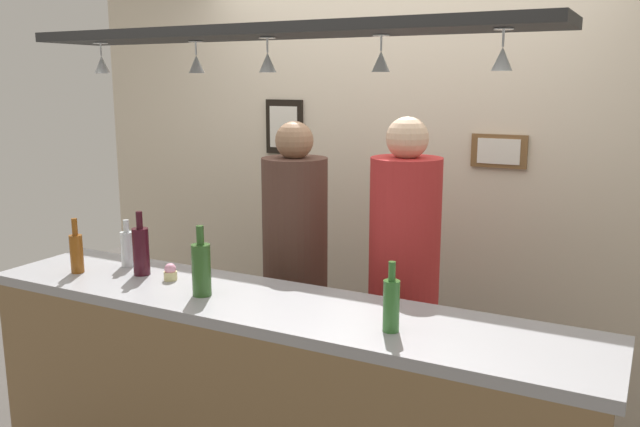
{
  "coord_description": "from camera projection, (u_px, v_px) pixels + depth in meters",
  "views": [
    {
      "loc": [
        1.37,
        -2.54,
        1.86
      ],
      "look_at": [
        0.0,
        0.1,
        1.26
      ],
      "focal_mm": 36.97,
      "sensor_mm": 36.0,
      "label": 1
    }
  ],
  "objects": [
    {
      "name": "back_wall",
      "position": [
        398.0,
        177.0,
        3.89
      ],
      "size": [
        4.4,
        0.06,
        2.6
      ],
      "primitive_type": "cube",
      "color": "beige",
      "rests_on": "ground_plane"
    },
    {
      "name": "bottle_wine_dark_red",
      "position": [
        141.0,
        250.0,
        3.04
      ],
      "size": [
        0.08,
        0.08,
        0.3
      ],
      "color": "#380F19",
      "rests_on": "bar_counter"
    },
    {
      "name": "bottle_champagne_green",
      "position": [
        201.0,
        268.0,
        2.75
      ],
      "size": [
        0.08,
        0.08,
        0.3
      ],
      "color": "#2D5623",
      "rests_on": "bar_counter"
    },
    {
      "name": "picture_frame_caricature",
      "position": [
        284.0,
        127.0,
        4.14
      ],
      "size": [
        0.26,
        0.02,
        0.34
      ],
      "color": "black",
      "rests_on": "back_wall"
    },
    {
      "name": "bar_counter",
      "position": [
        250.0,
        386.0,
        2.63
      ],
      "size": [
        2.7,
        0.55,
        0.97
      ],
      "color": "#99999E",
      "rests_on": "ground_plane"
    },
    {
      "name": "overhead_glass_rack",
      "position": [
        272.0,
        32.0,
        2.53
      ],
      "size": [
        2.2,
        0.36,
        0.04
      ],
      "primitive_type": "cube",
      "color": "black"
    },
    {
      "name": "person_right_red_shirt",
      "position": [
        404.0,
        258.0,
        3.16
      ],
      "size": [
        0.34,
        0.34,
        1.7
      ],
      "color": "#2D334C",
      "rests_on": "ground_plane"
    },
    {
      "name": "picture_frame_lower_pair",
      "position": [
        499.0,
        151.0,
        3.55
      ],
      "size": [
        0.3,
        0.02,
        0.18
      ],
      "color": "brown",
      "rests_on": "back_wall"
    },
    {
      "name": "hanging_wineglass_center_right",
      "position": [
        502.0,
        57.0,
        2.11
      ],
      "size": [
        0.07,
        0.07,
        0.13
      ],
      "color": "silver",
      "rests_on": "overhead_glass_rack"
    },
    {
      "name": "person_left_brown_shirt",
      "position": [
        295.0,
        248.0,
        3.44
      ],
      "size": [
        0.34,
        0.34,
        1.66
      ],
      "color": "#2D334C",
      "rests_on": "ground_plane"
    },
    {
      "name": "hanging_wineglass_center",
      "position": [
        381.0,
        60.0,
        2.41
      ],
      "size": [
        0.07,
        0.07,
        0.13
      ],
      "color": "silver",
      "rests_on": "overhead_glass_rack"
    },
    {
      "name": "hanging_wineglass_left",
      "position": [
        196.0,
        63.0,
        2.8
      ],
      "size": [
        0.07,
        0.07,
        0.13
      ],
      "color": "silver",
      "rests_on": "overhead_glass_rack"
    },
    {
      "name": "hanging_wineglass_far_left",
      "position": [
        102.0,
        64.0,
        2.91
      ],
      "size": [
        0.07,
        0.07,
        0.13
      ],
      "color": "silver",
      "rests_on": "overhead_glass_rack"
    },
    {
      "name": "bottle_soda_clear",
      "position": [
        127.0,
        248.0,
        3.19
      ],
      "size": [
        0.06,
        0.06,
        0.23
      ],
      "color": "silver",
      "rests_on": "bar_counter"
    },
    {
      "name": "bottle_beer_green_import",
      "position": [
        391.0,
        304.0,
        2.35
      ],
      "size": [
        0.06,
        0.06,
        0.26
      ],
      "color": "#336B2D",
      "rests_on": "bar_counter"
    },
    {
      "name": "cupcake",
      "position": [
        170.0,
        272.0,
        2.98
      ],
      "size": [
        0.06,
        0.06,
        0.08
      ],
      "color": "beige",
      "rests_on": "bar_counter"
    },
    {
      "name": "bottle_beer_amber_tall",
      "position": [
        76.0,
        252.0,
        3.08
      ],
      "size": [
        0.06,
        0.06,
        0.26
      ],
      "color": "brown",
      "rests_on": "bar_counter"
    },
    {
      "name": "hanging_wineglass_center_left",
      "position": [
        268.0,
        61.0,
        2.55
      ],
      "size": [
        0.07,
        0.07,
        0.13
      ],
      "color": "silver",
      "rests_on": "overhead_glass_rack"
    }
  ]
}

